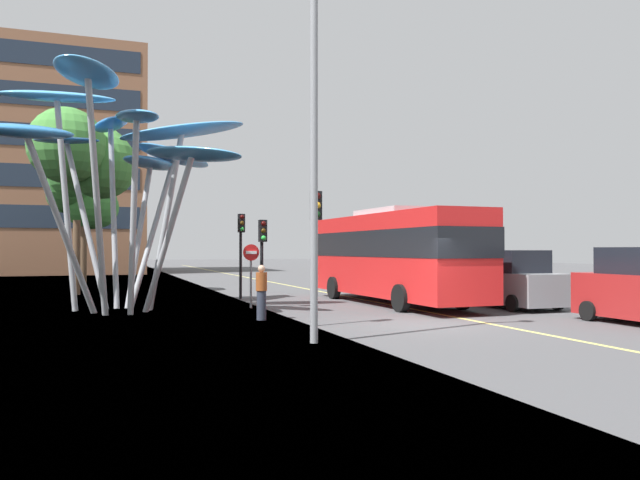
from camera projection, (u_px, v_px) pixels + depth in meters
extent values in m
cube|color=#4C4C4F|center=(433.00, 326.00, 17.82)|extent=(120.00, 240.00, 0.10)
cube|color=#E0D666|center=(482.00, 322.00, 18.36)|extent=(0.16, 144.00, 0.01)
cube|color=red|center=(393.00, 255.00, 24.54)|extent=(2.67, 10.61, 3.16)
cube|color=black|center=(393.00, 244.00, 24.54)|extent=(2.69, 10.72, 1.01)
cube|color=yellow|center=(342.00, 227.00, 29.44)|extent=(1.35, 0.13, 0.36)
cube|color=#B2B2B7|center=(393.00, 212.00, 24.56)|extent=(1.91, 3.73, 0.24)
cylinder|color=black|center=(384.00, 287.00, 28.01)|extent=(0.30, 0.97, 0.96)
cylinder|color=black|center=(334.00, 288.00, 27.15)|extent=(0.30, 0.97, 0.96)
cylinder|color=black|center=(462.00, 296.00, 22.23)|extent=(0.30, 0.97, 0.96)
cylinder|color=black|center=(401.00, 298.00, 21.37)|extent=(0.30, 0.97, 0.96)
cylinder|color=#9EA0A5|center=(166.00, 220.00, 22.19)|extent=(1.32, 0.49, 6.42)
ellipsoid|color=#4CA3E5|center=(182.00, 131.00, 22.30)|extent=(4.64, 2.50, 1.03)
cylinder|color=#9EA0A5|center=(154.00, 229.00, 23.72)|extent=(2.04, 2.17, 5.97)
ellipsoid|color=#4299E0|center=(175.00, 156.00, 24.95)|extent=(3.89, 4.08, 0.79)
cylinder|color=#9EA0A5|center=(140.00, 233.00, 23.49)|extent=(1.19, 1.90, 5.60)
ellipsoid|color=#4CA3E5|center=(151.00, 163.00, 24.46)|extent=(3.02, 3.76, 0.43)
cylinder|color=#9EA0A5|center=(113.00, 214.00, 23.35)|extent=(0.45, 1.94, 7.05)
ellipsoid|color=#2D7FD1|center=(110.00, 125.00, 24.18)|extent=(1.70, 4.29, 0.69)
cylinder|color=#9EA0A5|center=(86.00, 223.00, 22.87)|extent=(1.73, 1.92, 6.33)
ellipsoid|color=#2D7FD1|center=(66.00, 140.00, 23.45)|extent=(3.29, 3.44, 0.60)
cylinder|color=#9EA0A5|center=(66.00, 204.00, 21.68)|extent=(0.87, 0.33, 7.49)
ellipsoid|color=#4CA3E5|center=(57.00, 97.00, 21.68)|extent=(4.09, 1.75, 0.43)
cylinder|color=#9EA0A5|center=(62.00, 227.00, 19.90)|extent=(2.24, 2.00, 5.80)
ellipsoid|color=#388EDB|center=(25.00, 131.00, 18.80)|extent=(3.50, 3.35, 0.83)
cylinder|color=#9EA0A5|center=(97.00, 200.00, 19.47)|extent=(0.80, 2.00, 7.47)
ellipsoid|color=#4CA3E5|center=(88.00, 73.00, 18.61)|extent=(2.52, 3.47, 0.49)
cylinder|color=#9EA0A5|center=(133.00, 217.00, 20.23)|extent=(0.37, 0.97, 6.44)
ellipsoid|color=#4299E0|center=(137.00, 117.00, 19.96)|extent=(1.75, 3.64, 0.79)
cylinder|color=#9EA0A5|center=(169.00, 235.00, 20.98)|extent=(1.66, 1.75, 5.37)
ellipsoid|color=#4CA3E5|center=(193.00, 154.00, 20.56)|extent=(3.60, 3.72, 0.90)
cylinder|color=black|center=(314.00, 259.00, 17.52)|extent=(0.12, 0.12, 3.78)
cube|color=black|center=(316.00, 206.00, 17.41)|extent=(0.28, 0.24, 0.80)
sphere|color=#390706|center=(318.00, 196.00, 17.29)|extent=(0.18, 0.18, 0.18)
sphere|color=orange|center=(318.00, 205.00, 17.29)|extent=(0.18, 0.18, 0.18)
sphere|color=black|center=(318.00, 215.00, 17.28)|extent=(0.18, 0.18, 0.18)
cylinder|color=black|center=(262.00, 264.00, 22.77)|extent=(0.12, 0.12, 3.23)
cube|color=black|center=(263.00, 231.00, 22.65)|extent=(0.28, 0.24, 0.80)
sphere|color=#390706|center=(264.00, 224.00, 22.54)|extent=(0.18, 0.18, 0.18)
sphere|color=#3A2707|center=(264.00, 231.00, 22.53)|extent=(0.18, 0.18, 0.18)
sphere|color=green|center=(264.00, 238.00, 22.53)|extent=(0.18, 0.18, 0.18)
cylinder|color=black|center=(241.00, 257.00, 26.96)|extent=(0.12, 0.12, 3.69)
cube|color=black|center=(241.00, 223.00, 26.85)|extent=(0.28, 0.24, 0.80)
sphere|color=#390706|center=(242.00, 217.00, 26.73)|extent=(0.18, 0.18, 0.18)
sphere|color=#3A2707|center=(242.00, 223.00, 26.72)|extent=(0.18, 0.18, 0.18)
sphere|color=green|center=(242.00, 229.00, 26.72)|extent=(0.18, 0.18, 0.18)
cylinder|color=black|center=(636.00, 309.00, 19.35)|extent=(0.20, 0.60, 0.60)
cylinder|color=black|center=(588.00, 311.00, 18.74)|extent=(0.20, 0.60, 0.60)
cube|color=gray|center=(511.00, 288.00, 23.02)|extent=(1.87, 4.42, 1.13)
cube|color=black|center=(511.00, 261.00, 23.04)|extent=(1.72, 2.43, 0.82)
cylinder|color=black|center=(509.00, 296.00, 24.62)|extent=(0.20, 0.60, 0.60)
cylinder|color=black|center=(469.00, 297.00, 24.00)|extent=(0.20, 0.60, 0.60)
cylinder|color=black|center=(557.00, 302.00, 22.03)|extent=(0.20, 0.60, 0.60)
cylinder|color=black|center=(513.00, 303.00, 21.41)|extent=(0.20, 0.60, 0.60)
cube|color=black|center=(429.00, 277.00, 28.93)|extent=(1.86, 3.93, 1.37)
cube|color=black|center=(429.00, 255.00, 28.94)|extent=(1.71, 2.16, 0.68)
cylinder|color=black|center=(433.00, 287.00, 30.38)|extent=(0.20, 0.60, 0.60)
cylinder|color=black|center=(399.00, 288.00, 29.76)|extent=(0.20, 0.60, 0.60)
cylinder|color=black|center=(461.00, 290.00, 28.08)|extent=(0.20, 0.60, 0.60)
cylinder|color=black|center=(424.00, 291.00, 27.46)|extent=(0.20, 0.60, 0.60)
cylinder|color=gray|center=(314.00, 151.00, 14.37)|extent=(0.18, 0.18, 8.86)
cylinder|color=brown|center=(77.00, 257.00, 29.64)|extent=(0.34, 0.34, 3.55)
sphere|color=#428438|center=(67.00, 145.00, 28.57)|extent=(3.50, 3.50, 3.50)
sphere|color=#428438|center=(102.00, 165.00, 30.32)|extent=(3.36, 3.36, 3.36)
sphere|color=#428438|center=(97.00, 159.00, 30.74)|extent=(3.42, 3.42, 3.42)
sphere|color=#428438|center=(82.00, 164.00, 30.15)|extent=(2.78, 2.78, 2.78)
cylinder|color=brown|center=(83.00, 254.00, 40.31)|extent=(0.44, 0.44, 3.67)
sphere|color=#387A33|center=(65.00, 195.00, 40.42)|extent=(2.40, 2.40, 2.40)
sphere|color=#387A33|center=(74.00, 180.00, 40.07)|extent=(3.65, 3.65, 3.65)
sphere|color=#387A33|center=(73.00, 175.00, 39.13)|extent=(2.95, 2.95, 2.95)
sphere|color=#387A33|center=(97.00, 207.00, 41.56)|extent=(2.85, 2.85, 2.85)
sphere|color=#387A33|center=(91.00, 204.00, 40.82)|extent=(3.39, 3.39, 3.39)
cylinder|color=#2D3342|center=(261.00, 305.00, 18.97)|extent=(0.29, 0.29, 0.89)
cylinder|color=#99471E|center=(261.00, 281.00, 18.98)|extent=(0.34, 0.34, 0.56)
sphere|color=tan|center=(261.00, 269.00, 18.99)|extent=(0.22, 0.22, 0.22)
cylinder|color=gray|center=(251.00, 276.00, 22.80)|extent=(0.08, 0.08, 2.34)
cylinder|color=red|center=(251.00, 252.00, 22.78)|extent=(0.60, 0.03, 0.60)
cube|color=white|center=(251.00, 252.00, 22.75)|extent=(0.40, 0.04, 0.11)
cube|color=brown|center=(30.00, 165.00, 57.69)|extent=(20.01, 15.65, 20.02)
cube|color=#1E2838|center=(19.00, 216.00, 50.21)|extent=(18.81, 0.08, 1.87)
cube|color=#1E2838|center=(19.00, 175.00, 50.26)|extent=(18.81, 0.08, 1.87)
cube|color=#1E2838|center=(19.00, 134.00, 50.31)|extent=(18.81, 0.08, 1.87)
cube|color=#1E2838|center=(20.00, 93.00, 50.36)|extent=(18.81, 0.08, 1.87)
cube|color=#1E2838|center=(20.00, 52.00, 50.41)|extent=(18.81, 0.08, 1.87)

